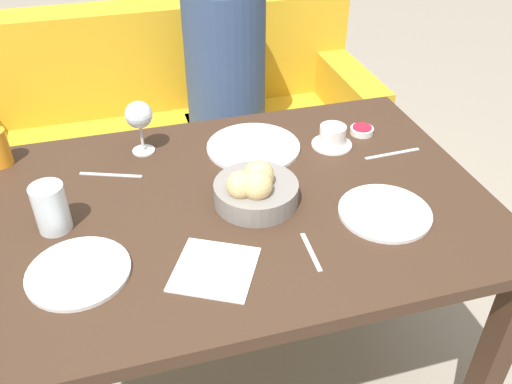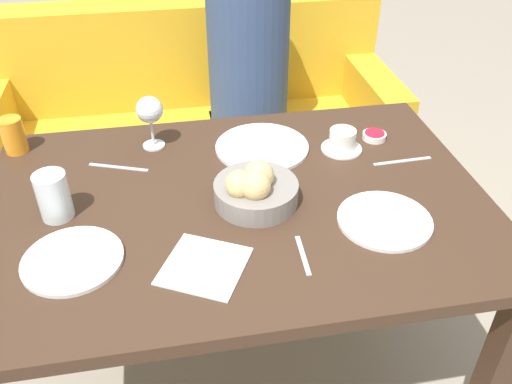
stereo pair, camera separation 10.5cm
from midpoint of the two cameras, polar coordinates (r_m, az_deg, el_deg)
ground_plane at (r=1.90m, az=0.15°, el=-18.78°), size 10.00×10.00×0.00m
dining_table at (r=1.43m, az=0.19°, el=-4.03°), size 1.27×0.86×0.73m
couch at (r=2.48m, az=-5.62°, el=5.69°), size 1.74×0.70×0.86m
seated_person at (r=2.27m, az=0.58°, el=9.03°), size 0.32×0.41×1.21m
bread_basket at (r=1.32m, az=2.15°, el=0.24°), size 0.21×0.21×0.12m
plate_near_left at (r=1.24m, az=-16.45°, el=-6.95°), size 0.22×0.22×0.01m
plate_near_right at (r=1.34m, az=15.58°, el=-2.94°), size 0.23×0.23×0.01m
plate_far_center at (r=1.57m, az=2.56°, el=4.71°), size 0.27×0.27×0.01m
juice_glass at (r=1.65m, az=-22.54°, el=5.49°), size 0.06×0.06×0.10m
water_tumbler at (r=1.34m, az=-18.47°, el=-0.47°), size 0.08×0.08×0.12m
wine_glass at (r=1.54m, az=-9.22°, el=8.32°), size 0.08×0.08×0.16m
coffee_cup at (r=1.58m, az=10.96°, el=5.24°), size 0.12×0.12×0.06m
jam_bowl_berry at (r=1.66m, az=14.14°, el=5.73°), size 0.07×0.07×0.02m
fork_silver at (r=1.58m, az=17.02°, el=3.08°), size 0.17×0.02×0.00m
knife_silver at (r=1.52m, az=-12.37°, el=2.50°), size 0.16×0.07×0.00m
spoon_coffee at (r=1.21m, az=7.46°, el=-6.69°), size 0.02×0.13×0.00m
napkin at (r=1.18m, az=-2.91°, el=-7.86°), size 0.23×0.23×0.00m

